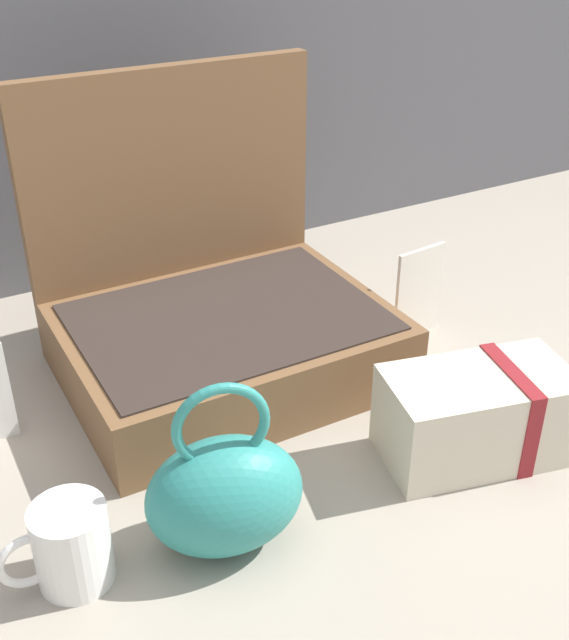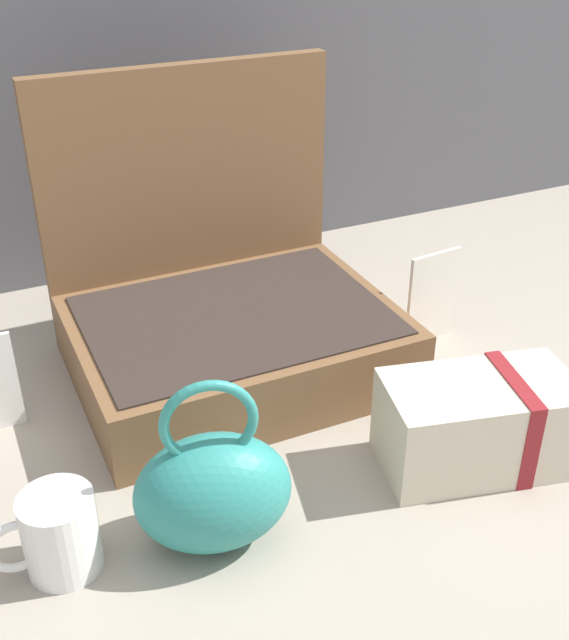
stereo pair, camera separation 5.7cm
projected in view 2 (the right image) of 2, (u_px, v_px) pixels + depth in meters
name	position (u px, v px, depth m)	size (l,w,h in m)	color
ground_plane	(278.00, 430.00, 1.03)	(6.00, 6.00, 0.00)	#9E9384
open_suitcase	(224.00, 312.00, 1.13)	(0.44, 0.36, 0.41)	brown
teal_pouch_handbag	(213.00, 490.00, 0.82)	(0.19, 0.15, 0.21)	teal
cream_toiletry_bag	(480.00, 423.00, 0.95)	(0.25, 0.17, 0.12)	beige
coffee_mug	(58.00, 534.00, 0.80)	(0.12, 0.08, 0.09)	white
info_card_left	(432.00, 298.00, 1.19)	(0.09, 0.01, 0.15)	white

